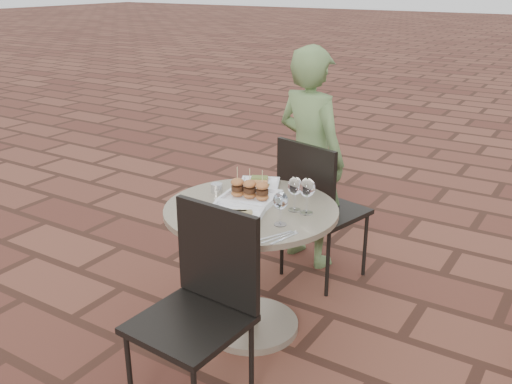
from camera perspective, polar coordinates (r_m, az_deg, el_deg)
The scene contains 13 objects.
ground at distance 3.28m, azimuth -2.46°, elevation -13.45°, with size 60.00×60.00×0.00m, color brown.
cafe_table at distance 3.04m, azimuth -0.48°, elevation -5.83°, with size 0.90×0.90×0.73m.
chair_far at distance 3.53m, azimuth 6.01°, elevation -0.86°, with size 0.53×0.53×0.93m.
chair_near at distance 2.52m, azimuth -5.33°, elevation -10.19°, with size 0.47×0.47×0.93m.
diner at distance 3.75m, azimuth 5.44°, elevation 3.41°, with size 0.53×0.35×1.46m, color #556F3D.
plate_salmon at distance 3.21m, azimuth 0.33°, elevation 0.80°, with size 0.29×0.29×0.06m.
plate_sliders at distance 3.01m, azimuth -0.63°, elevation -0.16°, with size 0.31×0.31×0.18m.
plate_tuna at distance 2.82m, azimuth -2.13°, elevation -2.12°, with size 0.34×0.34×0.03m.
wine_glass_right at distance 2.69m, azimuth 2.48°, elevation -0.97°, with size 0.07×0.07×0.17m.
wine_glass_mid at distance 2.86m, azimuth 3.93°, elevation 0.51°, with size 0.08×0.08×0.18m.
wine_glass_far at distance 2.82m, azimuth 5.14°, elevation 0.34°, with size 0.08×0.08×0.19m.
steel_ramekin at distance 3.14m, azimuth -3.96°, elevation 0.41°, with size 0.06×0.06×0.05m, color silver.
cutlery_set at distance 2.60m, azimuth 2.33°, elevation -4.54°, with size 0.09×0.21×0.00m, color silver, non-canonical shape.
Camera 1 is at (1.56, -2.21, 1.85)m, focal length 40.00 mm.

